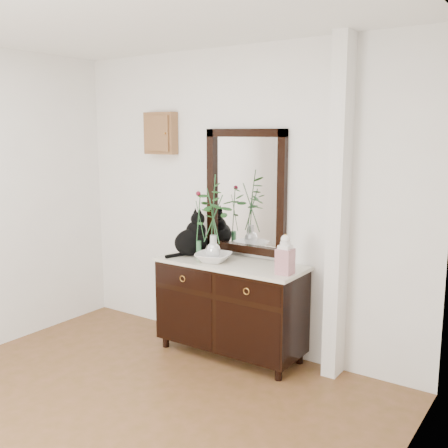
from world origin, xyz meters
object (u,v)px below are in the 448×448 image
Objects in this scene: cat at (191,233)px; lotus_bowl at (213,257)px; sideboard at (230,304)px; ginger_jar at (285,254)px.

lotus_bowl is at bearing 1.53° from cat.
sideboard is 0.73m from cat.
sideboard is at bearing 27.53° from lotus_bowl.
lotus_bowl is (-0.13, -0.07, 0.41)m from sideboard.
lotus_bowl is 0.94× the size of ginger_jar.
ginger_jar is (0.70, -0.01, 0.13)m from lotus_bowl.
ginger_jar reaches higher than sideboard.
cat reaches higher than lotus_bowl.
sideboard is 3.32× the size of cat.
lotus_bowl reaches higher than sideboard.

